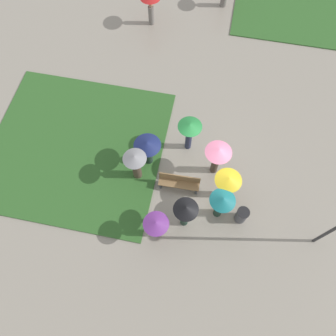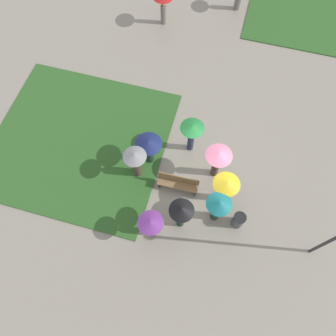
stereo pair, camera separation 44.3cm
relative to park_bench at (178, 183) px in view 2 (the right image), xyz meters
name	(u,v)px [view 2 (the right image)]	position (x,y,z in m)	size (l,w,h in m)	color
ground_plane	(205,176)	(1.05, 0.82, -0.47)	(90.00, 90.00, 0.00)	gray
lawn_patch_near	(80,141)	(-5.14, 1.02, -0.44)	(8.11, 7.75, 0.06)	#2D5B26
lawn_patch_far	(316,20)	(5.13, 12.35, -0.44)	(7.95, 5.30, 0.06)	#2D5B26
park_bench	(178,183)	(0.00, 0.00, 0.00)	(1.81, 0.47, 0.90)	brown
trash_bin	(238,220)	(2.83, -0.96, -0.03)	(0.53, 0.53, 0.87)	#4C4C51
crowd_person_yellow	(226,186)	(1.97, -0.03, 0.99)	(1.11, 1.11, 1.89)	#47382D
crowd_person_navy	(149,146)	(-1.59, 0.97, 0.82)	(1.18, 1.18, 1.73)	#1E3328
crowd_person_green	(192,132)	(0.05, 2.08, 0.96)	(1.06, 1.06, 1.94)	#282D47
crowd_person_black	(181,213)	(0.52, -1.60, 1.00)	(0.99, 0.99, 2.02)	#1E3328
crowd_person_pink	(218,158)	(1.41, 1.09, 1.06)	(1.14, 1.14, 2.01)	#47382D
crowd_person_purple	(151,224)	(-0.50, -2.31, 0.81)	(1.01, 1.01, 1.72)	#47382D
crowd_person_grey	(136,161)	(-1.92, 0.15, 0.77)	(1.00, 1.00, 1.90)	#47382D
crowd_person_teal	(218,206)	(1.85, -0.93, 0.90)	(1.04, 1.04, 1.89)	#1E3328
lone_walker_far_path	(163,0)	(-3.42, 9.76, 0.99)	(1.15, 1.15, 1.92)	slate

